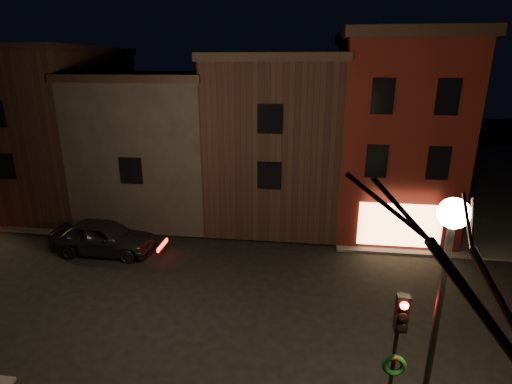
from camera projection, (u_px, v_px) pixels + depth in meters
The scene contains 9 objects.
ground at pixel (218, 299), 16.02m from camera, with size 120.00×120.00×0.00m, color black.
sidewalk_far_left at pixel (57, 164), 37.40m from camera, with size 30.00×30.00×0.12m, color #2D2B28.
corner_building at pixel (393, 132), 22.28m from camera, with size 6.50×8.50×10.50m.
row_building_a at pixel (278, 136), 24.25m from camera, with size 7.30×10.30×9.40m.
row_building_b at pixel (164, 141), 25.32m from camera, with size 7.80×10.30×8.40m.
row_building_c at pixel (56, 127), 26.01m from camera, with size 7.30×10.30×9.90m.
street_lamp_near at pixel (445, 265), 7.98m from camera, with size 0.60×0.60×6.48m.
traffic_signal at pixel (397, 345), 9.25m from camera, with size 0.58×0.38×4.05m.
parked_car_a at pixel (104, 237), 19.72m from camera, with size 2.03×5.05×1.72m, color black.
Camera 1 is at (3.39, -13.59, 9.03)m, focal length 28.00 mm.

